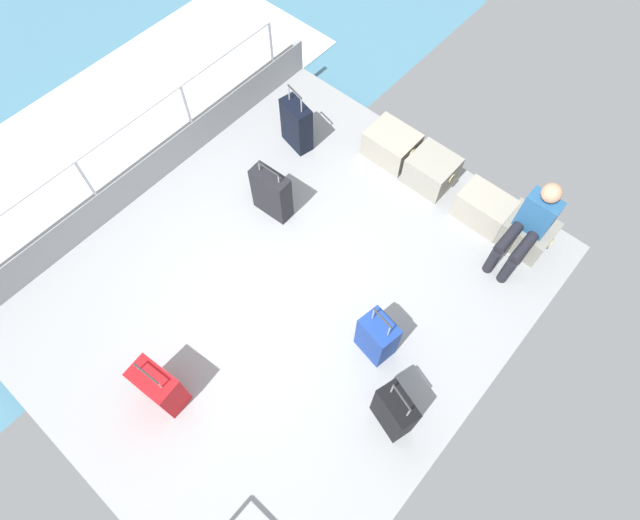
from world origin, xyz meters
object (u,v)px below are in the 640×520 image
Objects in this scene: cargo_crate_2 at (484,208)px; passenger_seated at (530,225)px; suitcase_1 at (297,125)px; suitcase_0 at (272,193)px; suitcase_3 at (159,386)px; suitcase_2 at (377,337)px; cargo_crate_3 at (526,232)px; suitcase_4 at (394,412)px; cargo_crate_0 at (391,145)px; cargo_crate_1 at (432,171)px.

cargo_crate_2 is 0.58× the size of passenger_seated.
suitcase_0 is at bearing -63.07° from suitcase_1.
suitcase_2 is at bearing 54.38° from suitcase_3.
cargo_crate_2 is at bearing 72.68° from suitcase_3.
suitcase_3 reaches higher than cargo_crate_3.
suitcase_3 is at bearing -145.14° from suitcase_4.
suitcase_1 is at bearing 148.48° from suitcase_2.
suitcase_2 is (2.39, -1.47, -0.04)m from suitcase_1.
passenger_seated is at bearing 8.25° from suitcase_1.
passenger_seated reaches higher than suitcase_0.
suitcase_4 is at bearing -87.77° from passenger_seated.
cargo_crate_2 is 2.41m from suitcase_1.
suitcase_4 is at bearing -22.11° from suitcase_0.
cargo_crate_3 is 0.66× the size of suitcase_1.
suitcase_2 is (-0.46, -2.06, 0.10)m from cargo_crate_3.
suitcase_1 is 2.81m from suitcase_2.
cargo_crate_0 reaches higher than cargo_crate_3.
passenger_seated reaches higher than suitcase_3.
suitcase_2 is at bearing -15.73° from suitcase_0.
cargo_crate_0 is 2.51m from suitcase_2.
suitcase_1 is 1.23× the size of suitcase_3.
suitcase_3 is at bearing -69.65° from suitcase_1.
suitcase_4 is (2.48, -1.01, 0.00)m from suitcase_0.
suitcase_1 reaches higher than cargo_crate_0.
cargo_crate_2 is 0.73× the size of suitcase_1.
suitcase_0 is 2.68m from suitcase_4.
cargo_crate_1 is at bearing 111.29° from suitcase_2.
suitcase_3 is (-0.41, -3.77, 0.08)m from cargo_crate_1.
passenger_seated reaches higher than suitcase_1.
suitcase_0 is 0.97× the size of suitcase_2.
suitcase_4 is (1.77, 1.24, 0.05)m from suitcase_3.
cargo_crate_2 reaches higher than cargo_crate_0.
cargo_crate_2 is (0.75, -0.04, -0.01)m from cargo_crate_1.
passenger_seated is (0.00, -0.18, 0.37)m from cargo_crate_3.
cargo_crate_1 is 1.90m from suitcase_0.
passenger_seated is at bearing 64.85° from suitcase_3.
cargo_crate_3 is at bearing 77.31° from suitcase_2.
suitcase_2 is (0.06, -2.03, 0.10)m from cargo_crate_2.
cargo_crate_3 is at bearing 92.07° from suitcase_4.
cargo_crate_1 is at bearing 20.84° from suitcase_1.
cargo_crate_3 is at bearing -0.44° from cargo_crate_1.
cargo_crate_0 is 3.22m from suitcase_4.
cargo_crate_2 is at bearing 91.58° from suitcase_2.
suitcase_0 reaches higher than cargo_crate_2.
cargo_crate_1 is at bearing 83.78° from suitcase_3.
cargo_crate_2 is 0.65m from passenger_seated.
suitcase_2 is at bearing -31.52° from suitcase_1.
suitcase_0 reaches higher than cargo_crate_0.
cargo_crate_1 is 2.23m from suitcase_2.
cargo_crate_1 is 0.64× the size of suitcase_1.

